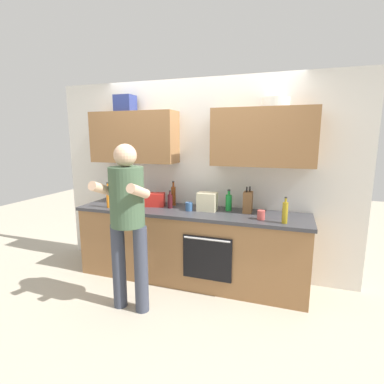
{
  "coord_description": "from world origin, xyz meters",
  "views": [
    {
      "loc": [
        1.13,
        -3.24,
        1.78
      ],
      "look_at": [
        0.07,
        -0.1,
        1.15
      ],
      "focal_mm": 27.16,
      "sensor_mm": 36.0,
      "label": 1
    }
  ],
  "objects": [
    {
      "name": "bottle_wine",
      "position": [
        -0.27,
        0.03,
        0.99
      ],
      "size": [
        0.06,
        0.06,
        0.22
      ],
      "color": "#471419",
      "rests_on": "counter"
    },
    {
      "name": "grocery_bag_rice",
      "position": [
        0.21,
        0.06,
        1.01
      ],
      "size": [
        0.23,
        0.17,
        0.22
      ],
      "primitive_type": "cube",
      "rotation": [
        0.0,
        0.0,
        0.0
      ],
      "color": "beige",
      "rests_on": "counter"
    },
    {
      "name": "cup_ceramic",
      "position": [
        0.87,
        -0.12,
        0.95
      ],
      "size": [
        0.08,
        0.08,
        0.1
      ],
      "primitive_type": "cylinder",
      "color": "#BF4C47",
      "rests_on": "counter"
    },
    {
      "name": "bottle_juice",
      "position": [
        -1.01,
        -0.19,
        1.05
      ],
      "size": [
        0.05,
        0.05,
        0.32
      ],
      "color": "orange",
      "rests_on": "counter"
    },
    {
      "name": "bottle_soda",
      "position": [
        0.45,
        0.15,
        1.0
      ],
      "size": [
        0.08,
        0.08,
        0.26
      ],
      "color": "#198C33",
      "rests_on": "counter"
    },
    {
      "name": "bottle_oil",
      "position": [
        1.11,
        -0.19,
        1.02
      ],
      "size": [
        0.06,
        0.06,
        0.28
      ],
      "color": "olive",
      "rests_on": "counter"
    },
    {
      "name": "ground_plane",
      "position": [
        0.0,
        0.0,
        0.0
      ],
      "size": [
        12.0,
        12.0,
        0.0
      ],
      "primitive_type": "plane",
      "color": "#B2A893"
    },
    {
      "name": "grocery_bag_crisps",
      "position": [
        -0.49,
        0.06,
        0.99
      ],
      "size": [
        0.28,
        0.2,
        0.17
      ],
      "primitive_type": "cube",
      "rotation": [
        0.0,
        0.0,
        0.24
      ],
      "color": "red",
      "rests_on": "counter"
    },
    {
      "name": "knife_block",
      "position": [
        0.69,
        0.12,
        1.03
      ],
      "size": [
        0.1,
        0.14,
        0.31
      ],
      "color": "brown",
      "rests_on": "counter"
    },
    {
      "name": "bottle_water",
      "position": [
        -0.69,
        -0.04,
        0.98
      ],
      "size": [
        0.06,
        0.06,
        0.22
      ],
      "color": "silver",
      "rests_on": "counter"
    },
    {
      "name": "person_standing",
      "position": [
        -0.37,
        -0.81,
        1.02
      ],
      "size": [
        0.49,
        0.45,
        1.72
      ],
      "color": "#383D4C",
      "rests_on": "ground"
    },
    {
      "name": "mixing_bowl",
      "position": [
        -0.92,
        0.06,
        0.95
      ],
      "size": [
        0.23,
        0.23,
        0.1
      ],
      "primitive_type": "cylinder",
      "color": "silver",
      "rests_on": "counter"
    },
    {
      "name": "cup_tea",
      "position": [
        0.0,
        -0.01,
        0.95
      ],
      "size": [
        0.09,
        0.09,
        0.1
      ],
      "primitive_type": "cylinder",
      "color": "#33598C",
      "rests_on": "counter"
    },
    {
      "name": "counter",
      "position": [
        0.0,
        -0.0,
        0.45
      ],
      "size": [
        2.84,
        0.67,
        0.9
      ],
      "color": "olive",
      "rests_on": "ground"
    },
    {
      "name": "back_wall_unit",
      "position": [
        -0.0,
        0.27,
        1.5
      ],
      "size": [
        4.0,
        0.38,
        2.5
      ],
      "color": "silver",
      "rests_on": "ground"
    },
    {
      "name": "bottle_vinegar",
      "position": [
        -0.29,
        0.19,
        1.03
      ],
      "size": [
        0.06,
        0.06,
        0.32
      ],
      "color": "brown",
      "rests_on": "counter"
    }
  ]
}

